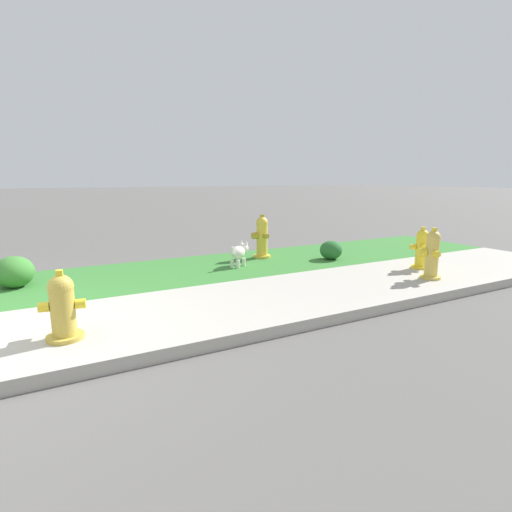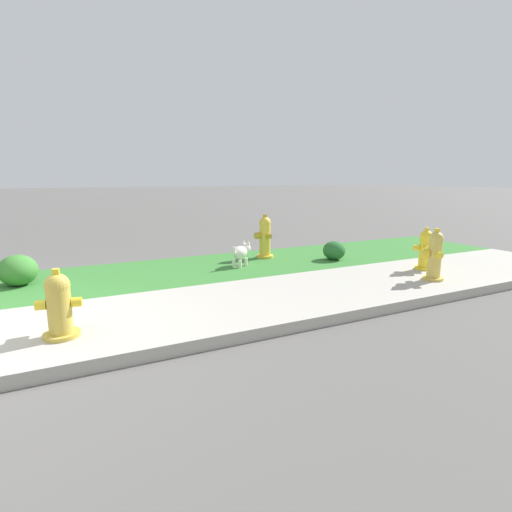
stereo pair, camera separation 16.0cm
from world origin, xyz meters
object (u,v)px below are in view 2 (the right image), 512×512
object	(u,v)px
shrub_bush_far_verge	(18,270)
fire_hydrant_across_street	(59,305)
small_white_dog	(241,252)
shrub_bush_near_lamp	(334,250)
fire_hydrant_near_corner	(265,237)
fire_hydrant_by_grass_verge	(434,256)
fire_hydrant_far_end	(425,250)

from	to	relation	value
shrub_bush_far_verge	fire_hydrant_across_street	bearing A→B (deg)	-77.90
small_white_dog	shrub_bush_near_lamp	xyz separation A→B (m)	(1.73, -0.28, -0.07)
fire_hydrant_near_corner	shrub_bush_far_verge	bearing A→B (deg)	92.14
shrub_bush_near_lamp	fire_hydrant_by_grass_verge	bearing A→B (deg)	-78.73
small_white_dog	fire_hydrant_near_corner	bearing A→B (deg)	-1.57
fire_hydrant_by_grass_verge	shrub_bush_near_lamp	distance (m)	1.89
fire_hydrant_by_grass_verge	small_white_dog	distance (m)	2.98
fire_hydrant_by_grass_verge	small_white_dog	size ratio (longest dim) A/B	1.74
fire_hydrant_far_end	small_white_dog	xyz separation A→B (m)	(-2.54, 1.58, -0.09)
fire_hydrant_near_corner	shrub_bush_far_verge	world-z (taller)	fire_hydrant_near_corner
fire_hydrant_near_corner	fire_hydrant_far_end	xyz separation A→B (m)	(1.85, -2.05, -0.06)
fire_hydrant_near_corner	shrub_bush_far_verge	xyz separation A→B (m)	(-3.96, -0.20, -0.18)
fire_hydrant_near_corner	shrub_bush_near_lamp	world-z (taller)	fire_hydrant_near_corner
shrub_bush_near_lamp	shrub_bush_far_verge	world-z (taller)	shrub_bush_far_verge
small_white_dog	shrub_bush_far_verge	bearing A→B (deg)	139.96
fire_hydrant_near_corner	small_white_dog	size ratio (longest dim) A/B	1.84
shrub_bush_near_lamp	shrub_bush_far_verge	bearing A→B (deg)	173.87
fire_hydrant_far_end	shrub_bush_near_lamp	world-z (taller)	fire_hydrant_far_end
fire_hydrant_far_end	shrub_bush_far_verge	size ratio (longest dim) A/B	1.36
fire_hydrant_across_street	small_white_dog	world-z (taller)	fire_hydrant_across_street
fire_hydrant_far_end	small_white_dog	size ratio (longest dim) A/B	1.58
fire_hydrant_by_grass_verge	small_white_dog	world-z (taller)	fire_hydrant_by_grass_verge
shrub_bush_far_verge	shrub_bush_near_lamp	bearing A→B (deg)	-6.13
fire_hydrant_across_street	fire_hydrant_near_corner	bearing A→B (deg)	44.01
fire_hydrant_near_corner	small_white_dog	distance (m)	0.84
fire_hydrant_by_grass_verge	shrub_bush_far_verge	distance (m)	5.88
fire_hydrant_far_end	shrub_bush_far_verge	bearing A→B (deg)	20.48
fire_hydrant_across_street	fire_hydrant_far_end	distance (m)	5.34
fire_hydrant_across_street	shrub_bush_near_lamp	distance (m)	4.84
shrub_bush_far_verge	small_white_dog	bearing A→B (deg)	-4.57
fire_hydrant_far_end	shrub_bush_near_lamp	xyz separation A→B (m)	(-0.81, 1.31, -0.16)
fire_hydrant_across_street	shrub_bush_far_verge	bearing A→B (deg)	110.36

